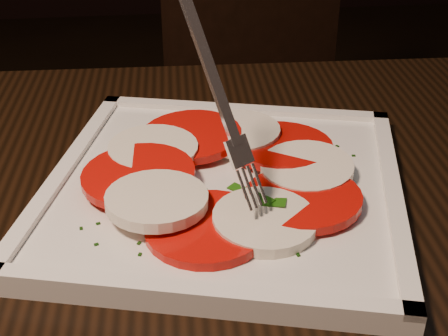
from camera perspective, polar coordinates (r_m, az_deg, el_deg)
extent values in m
cube|color=black|center=(0.55, 8.87, -7.81)|extent=(1.23, 0.84, 0.04)
cube|color=black|center=(1.30, 7.33, 1.92)|extent=(0.55, 0.55, 0.04)
cube|color=black|center=(1.34, 3.00, 14.75)|extent=(0.40, 0.21, 0.46)
cylinder|color=black|center=(1.24, 4.90, -13.71)|extent=(0.04, 0.04, 0.41)
cylinder|color=black|center=(1.43, 16.91, -8.00)|extent=(0.04, 0.04, 0.41)
cylinder|color=black|center=(1.47, -3.19, -5.28)|extent=(0.04, 0.04, 0.41)
cylinder|color=black|center=(1.64, 8.00, -1.45)|extent=(0.04, 0.04, 0.41)
cube|color=white|center=(0.58, 0.00, -1.93)|extent=(0.39, 0.39, 0.01)
cylinder|color=#C90604|center=(0.51, -1.59, -5.46)|extent=(0.10, 0.10, 0.01)
cylinder|color=white|center=(0.51, 3.75, -4.83)|extent=(0.09, 0.09, 0.01)
cylinder|color=#C90604|center=(0.54, 7.21, -2.77)|extent=(0.10, 0.10, 0.01)
cylinder|color=white|center=(0.58, 7.57, -0.03)|extent=(0.09, 0.09, 0.02)
cylinder|color=#C90604|center=(0.62, 5.21, 2.03)|extent=(0.10, 0.10, 0.01)
cylinder|color=white|center=(0.63, 1.27, 3.20)|extent=(0.09, 0.09, 0.01)
cylinder|color=#C90604|center=(0.63, -3.05, 2.95)|extent=(0.10, 0.10, 0.01)
cylinder|color=white|center=(0.60, -6.49, 1.66)|extent=(0.09, 0.09, 0.01)
cylinder|color=#C90604|center=(0.56, -7.84, -0.65)|extent=(0.10, 0.10, 0.01)
cylinder|color=white|center=(0.52, -6.16, -2.91)|extent=(0.09, 0.09, 0.01)
cube|color=#205C0F|center=(0.62, 2.17, 2.57)|extent=(0.03, 0.04, 0.00)
cube|color=#205C0F|center=(0.60, -4.87, 1.33)|extent=(0.03, 0.05, 0.00)
cube|color=#205C0F|center=(0.63, -2.09, 3.22)|extent=(0.02, 0.03, 0.00)
cube|color=#205C0F|center=(0.53, -3.06, -2.88)|extent=(0.03, 0.04, 0.00)
cube|color=#205C0F|center=(0.53, 3.81, -3.12)|extent=(0.04, 0.02, 0.01)
cube|color=#205C0F|center=(0.60, -3.48, 1.60)|extent=(0.05, 0.02, 0.00)
cube|color=#205C0F|center=(0.54, 2.46, -2.38)|extent=(0.04, 0.04, 0.00)
cube|color=#205C0F|center=(0.62, -0.53, 2.70)|extent=(0.02, 0.03, 0.00)
cube|color=#205C0F|center=(0.53, -6.00, -2.55)|extent=(0.04, 0.05, 0.00)
cube|color=#0F3309|center=(0.53, -11.44, -5.00)|extent=(0.00, 0.00, 0.00)
cube|color=#0F3309|center=(0.50, -5.60, -6.88)|extent=(0.00, 0.00, 0.00)
cube|color=#0F3309|center=(0.48, 0.71, -8.03)|extent=(0.00, 0.00, 0.00)
cube|color=#0F3309|center=(0.67, -3.00, 3.68)|extent=(0.00, 0.00, 0.00)
cube|color=#0F3309|center=(0.49, 6.80, -7.90)|extent=(0.00, 0.00, 0.00)
cube|color=#0F3309|center=(0.49, 3.77, -7.68)|extent=(0.00, 0.00, 0.00)
cube|color=#0F3309|center=(0.52, -12.94, -5.41)|extent=(0.00, 0.00, 0.00)
cube|color=#0F3309|center=(0.50, -11.60, -6.86)|extent=(0.00, 0.00, 0.00)
cube|color=#0F3309|center=(0.63, 10.05, 1.54)|extent=(0.00, 0.00, 0.00)
cube|color=#0F3309|center=(0.49, -5.46, -7.67)|extent=(0.00, 0.00, 0.00)
cube|color=#0F3309|center=(0.67, 4.78, 3.73)|extent=(0.00, 0.00, 0.00)
cube|color=#0F3309|center=(0.64, 10.31, 1.97)|extent=(0.00, 0.00, 0.00)
cube|color=#0F3309|center=(0.49, -0.60, -7.60)|extent=(0.00, 0.00, 0.00)
cube|color=#0F3309|center=(0.62, -9.29, 1.09)|extent=(0.00, 0.00, 0.00)
cube|color=#0F3309|center=(0.49, 1.08, -7.34)|extent=(0.00, 0.00, 0.00)
cube|color=#0F3309|center=(0.66, 5.84, 3.10)|extent=(0.00, 0.00, 0.00)
cube|color=#0F3309|center=(0.65, 5.99, 3.02)|extent=(0.00, 0.00, 0.00)
cube|color=#0F3309|center=(0.51, -6.62, -5.87)|extent=(0.00, 0.00, 0.00)
cube|color=#0F3309|center=(0.63, 11.76, 1.12)|extent=(0.00, 0.00, 0.00)
cube|color=#0F3309|center=(0.65, 8.59, 2.74)|extent=(0.00, 0.00, 0.00)
cube|color=#0F3309|center=(0.50, 3.75, -6.84)|extent=(0.00, 0.00, 0.00)
cube|color=#0F3309|center=(0.49, -7.70, -7.84)|extent=(0.00, 0.00, 0.00)
cube|color=#0F3309|center=(0.66, 2.80, 3.51)|extent=(0.00, 0.00, 0.00)
cube|color=#0F3309|center=(0.60, -12.63, -0.36)|extent=(0.00, 0.00, 0.00)
cube|color=#0F3309|center=(0.48, 4.49, -8.15)|extent=(0.00, 0.00, 0.00)
cube|color=#0F3309|center=(0.49, 6.48, -7.38)|extent=(0.00, 0.00, 0.00)
cube|color=#0F3309|center=(0.49, -4.40, -7.48)|extent=(0.00, 0.00, 0.00)
cube|color=#0F3309|center=(0.65, -4.10, 2.93)|extent=(0.00, 0.00, 0.00)
cube|color=#0F3309|center=(0.68, 5.28, 3.98)|extent=(0.00, 0.00, 0.00)
cube|color=#0F3309|center=(0.50, -7.78, -6.83)|extent=(0.00, 0.00, 0.00)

